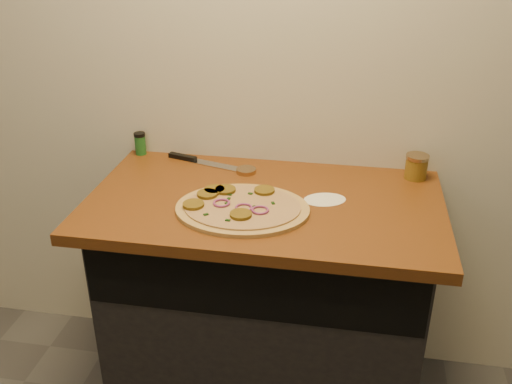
% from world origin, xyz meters
% --- Properties ---
extents(cabinet, '(1.10, 0.60, 0.86)m').
position_xyz_m(cabinet, '(0.00, 1.45, 0.43)').
color(cabinet, black).
rests_on(cabinet, ground).
extents(countertop, '(1.20, 0.70, 0.04)m').
position_xyz_m(countertop, '(0.00, 1.42, 0.88)').
color(countertop, brown).
rests_on(countertop, cabinet).
extents(pizza, '(0.46, 0.46, 0.03)m').
position_xyz_m(pizza, '(-0.06, 1.32, 0.91)').
color(pizza, tan).
rests_on(pizza, countertop).
extents(chefs_knife, '(0.31, 0.12, 0.02)m').
position_xyz_m(chefs_knife, '(-0.30, 1.68, 0.91)').
color(chefs_knife, '#B7BAC1').
rests_on(chefs_knife, countertop).
extents(mason_jar_lid, '(0.10, 0.10, 0.02)m').
position_xyz_m(mason_jar_lid, '(-0.10, 1.62, 0.91)').
color(mason_jar_lid, '#A0835D').
rests_on(mason_jar_lid, countertop).
extents(salsa_jar, '(0.08, 0.08, 0.09)m').
position_xyz_m(salsa_jar, '(0.51, 1.68, 0.95)').
color(salsa_jar, '#A72D10').
rests_on(salsa_jar, countertop).
extents(spice_shaker, '(0.04, 0.04, 0.09)m').
position_xyz_m(spice_shaker, '(-0.55, 1.72, 0.95)').
color(spice_shaker, '#1C5B23').
rests_on(spice_shaker, countertop).
extents(flour_spill, '(0.18, 0.18, 0.00)m').
position_xyz_m(flour_spill, '(0.20, 1.45, 0.90)').
color(flour_spill, white).
rests_on(flour_spill, countertop).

